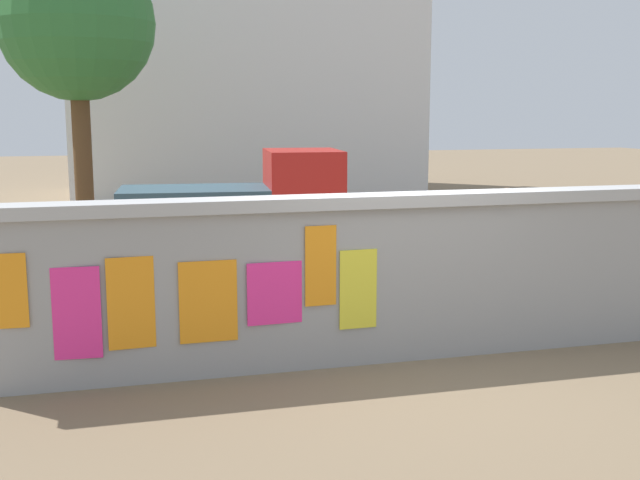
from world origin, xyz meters
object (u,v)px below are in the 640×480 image
Objects in this scene: bicycle_near at (582,274)px; motorcycle at (209,279)px; tree_roadside at (76,24)px; auto_rickshaw_truck at (244,208)px; person_walking at (505,242)px.

motorcycle is at bearing 173.65° from bicycle_near.
tree_roadside is (-1.62, 7.46, 3.72)m from motorcycle.
auto_rickshaw_truck is at bearing 134.65° from bicycle_near.
motorcycle is (-1.01, -3.35, -0.44)m from auto_rickshaw_truck.
motorcycle is at bearing 159.16° from person_walking.
motorcycle is 4.88m from bicycle_near.
bicycle_near is 10.97m from tree_roadside.
auto_rickshaw_truck is 5.49m from bicycle_near.
auto_rickshaw_truck is 2.30× the size of person_walking.
auto_rickshaw_truck is 5.88m from tree_roadside.
auto_rickshaw_truck is 5.15m from person_walking.
motorcycle is at bearing -77.78° from tree_roadside.
bicycle_near is at bearing -45.35° from auto_rickshaw_truck.
person_walking is (-1.53, -0.72, 0.62)m from bicycle_near.
person_walking is at bearing -63.40° from auto_rickshaw_truck.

